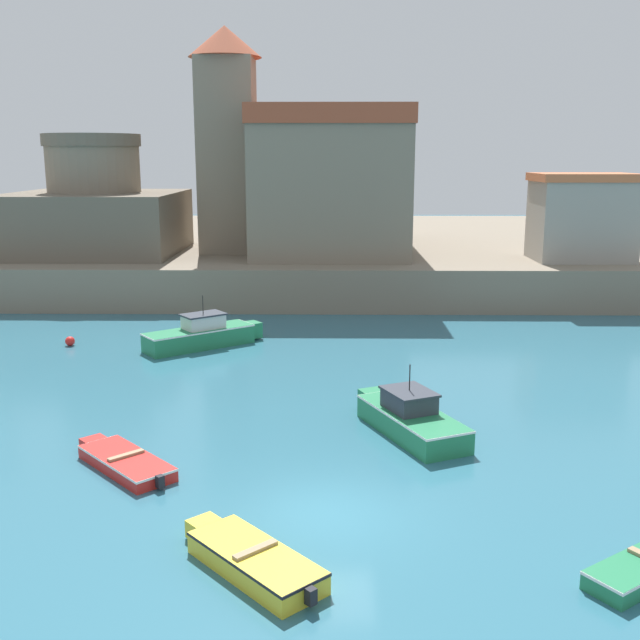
% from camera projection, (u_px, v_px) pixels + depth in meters
% --- Properties ---
extents(ground_plane, '(200.00, 200.00, 0.00)m').
position_uv_depth(ground_plane, '(328.00, 512.00, 19.75)').
color(ground_plane, '#2D667A').
extents(quay_seawall, '(120.00, 40.00, 2.62)m').
position_uv_depth(quay_seawall, '(330.00, 250.00, 63.36)').
color(quay_seawall, gray).
rests_on(quay_seawall, ground).
extents(dinghy_red_0, '(3.68, 3.80, 0.48)m').
position_uv_depth(dinghy_red_0, '(124.00, 461.00, 22.47)').
color(dinghy_red_0, red).
rests_on(dinghy_red_0, ground).
extents(motorboat_green_1, '(3.59, 5.60, 2.39)m').
position_uv_depth(motorboat_green_1, '(409.00, 417.00, 25.28)').
color(motorboat_green_1, '#237A4C').
rests_on(motorboat_green_1, ground).
extents(dinghy_yellow_2, '(3.60, 3.79, 0.61)m').
position_uv_depth(dinghy_yellow_2, '(252.00, 559.00, 16.91)').
color(dinghy_yellow_2, yellow).
rests_on(dinghy_yellow_2, ground).
extents(motorboat_green_3, '(5.61, 4.69, 2.55)m').
position_uv_depth(motorboat_green_3, '(202.00, 335.00, 36.60)').
color(motorboat_green_3, '#237A4C').
rests_on(motorboat_green_3, ground).
extents(mooring_buoy, '(0.47, 0.47, 0.47)m').
position_uv_depth(mooring_buoy, '(70.00, 341.00, 36.87)').
color(mooring_buoy, red).
rests_on(mooring_buoy, ground).
extents(church, '(14.51, 17.76, 14.85)m').
position_uv_depth(church, '(319.00, 175.00, 52.99)').
color(church, gray).
rests_on(church, quay_seawall).
extents(fortress, '(11.20, 11.20, 7.95)m').
position_uv_depth(fortress, '(96.00, 212.00, 51.13)').
color(fortress, '#685E4F').
rests_on(fortress, quay_seawall).
extents(harbor_shed_mid_row, '(6.22, 4.68, 5.46)m').
position_uv_depth(harbor_shed_mid_row, '(582.00, 217.00, 47.39)').
color(harbor_shed_mid_row, gray).
rests_on(harbor_shed_mid_row, quay_seawall).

